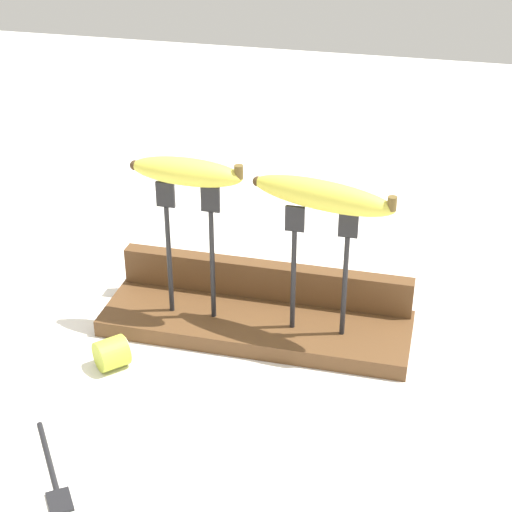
% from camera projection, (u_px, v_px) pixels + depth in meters
% --- Properties ---
extents(ground_plane, '(3.00, 3.00, 0.00)m').
position_uv_depth(ground_plane, '(256.00, 331.00, 1.20)').
color(ground_plane, silver).
extents(wooden_board, '(0.44, 0.14, 0.02)m').
position_uv_depth(wooden_board, '(256.00, 324.00, 1.19)').
color(wooden_board, brown).
rests_on(wooden_board, ground).
extents(board_backstop, '(0.44, 0.02, 0.06)m').
position_uv_depth(board_backstop, '(265.00, 280.00, 1.22)').
color(board_backstop, brown).
rests_on(board_backstop, wooden_board).
extents(fork_stand_left, '(0.09, 0.01, 0.20)m').
position_uv_depth(fork_stand_left, '(190.00, 240.00, 1.14)').
color(fork_stand_left, black).
rests_on(fork_stand_left, wooden_board).
extents(fork_stand_right, '(0.10, 0.01, 0.19)m').
position_uv_depth(fork_stand_right, '(320.00, 260.00, 1.10)').
color(fork_stand_right, black).
rests_on(fork_stand_right, wooden_board).
extents(banana_raised_left, '(0.16, 0.05, 0.04)m').
position_uv_depth(banana_raised_left, '(187.00, 172.00, 1.09)').
color(banana_raised_left, '#DBD147').
rests_on(banana_raised_left, fork_stand_left).
extents(banana_raised_right, '(0.20, 0.08, 0.04)m').
position_uv_depth(banana_raised_right, '(323.00, 195.00, 1.05)').
color(banana_raised_right, '#DBD147').
rests_on(banana_raised_right, fork_stand_right).
extents(fork_fallen_far, '(0.11, 0.14, 0.01)m').
position_uv_depth(fork_fallen_far, '(54.00, 477.00, 0.94)').
color(fork_fallen_far, black).
rests_on(fork_fallen_far, ground).
extents(banana_chunk_near, '(0.06, 0.06, 0.04)m').
position_uv_depth(banana_chunk_near, '(112.00, 353.00, 1.11)').
color(banana_chunk_near, '#B2C138').
rests_on(banana_chunk_near, ground).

